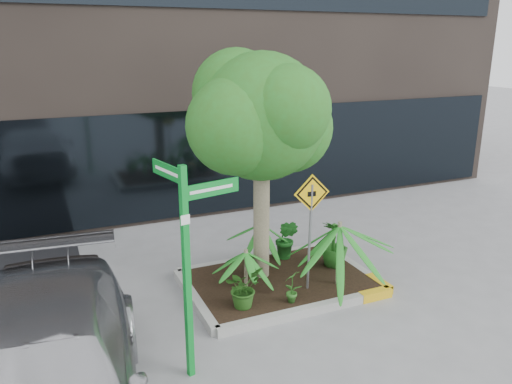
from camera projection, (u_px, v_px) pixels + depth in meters
name	position (u px, v px, depth m)	size (l,w,h in m)	color
ground	(277.00, 295.00, 8.72)	(80.00, 80.00, 0.00)	gray
planter	(282.00, 281.00, 9.02)	(3.35, 2.36, 0.15)	#9E9E99
tree	(261.00, 117.00, 8.34)	(2.78, 2.47, 4.17)	gray
palm_front	(340.00, 226.00, 8.51)	(1.30, 1.30, 1.45)	gray
palm_left	(246.00, 252.00, 8.50)	(0.79, 0.79, 0.88)	gray
palm_back	(262.00, 224.00, 9.52)	(0.92, 0.92, 1.02)	gray
shrub_a	(243.00, 288.00, 7.97)	(0.59, 0.59, 0.66)	#224F16
shrub_b	(335.00, 243.00, 9.42)	(0.50, 0.50, 0.90)	#215D1B
shrub_c	(292.00, 286.00, 8.12)	(0.30, 0.30, 0.58)	#2A651F
shrub_d	(287.00, 239.00, 9.74)	(0.45, 0.45, 0.82)	#1B5E1E
street_sign_post	(188.00, 249.00, 6.20)	(0.96, 0.83, 2.86)	#0D932C
cattle_sign	(311.00, 213.00, 8.22)	(0.63, 0.11, 2.05)	slate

